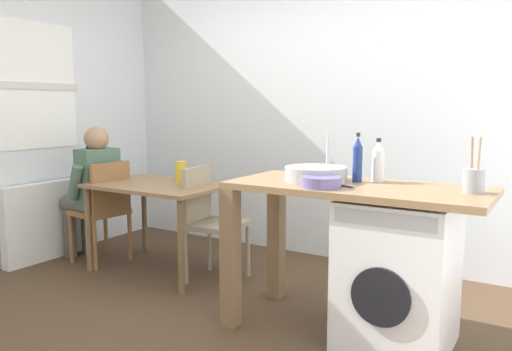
{
  "coord_description": "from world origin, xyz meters",
  "views": [
    {
      "loc": [
        1.95,
        -2.52,
        1.38
      ],
      "look_at": [
        0.12,
        0.45,
        0.9
      ],
      "focal_mm": 35.89,
      "sensor_mm": 36.0,
      "label": 1
    }
  ],
  "objects_px": {
    "dining_table": "(160,195)",
    "utensil_crock": "(474,180)",
    "seated_person": "(93,186)",
    "washing_machine": "(398,273)",
    "bottle_squat_brown": "(378,162)",
    "chair_person_seat": "(104,206)",
    "vase": "(181,172)",
    "bottle_tall_green": "(358,160)",
    "mixing_bowl": "(321,181)",
    "chair_opposite": "(209,217)"
  },
  "relations": [
    {
      "from": "washing_machine",
      "to": "mixing_bowl",
      "type": "xyz_separation_m",
      "value": [
        -0.4,
        -0.2,
        0.52
      ]
    },
    {
      "from": "seated_person",
      "to": "washing_machine",
      "type": "distance_m",
      "value": 2.81
    },
    {
      "from": "bottle_squat_brown",
      "to": "utensil_crock",
      "type": "bearing_deg",
      "value": -13.98
    },
    {
      "from": "mixing_bowl",
      "to": "utensil_crock",
      "type": "bearing_deg",
      "value": 18.09
    },
    {
      "from": "bottle_squat_brown",
      "to": "washing_machine",
      "type": "bearing_deg",
      "value": -44.05
    },
    {
      "from": "dining_table",
      "to": "utensil_crock",
      "type": "xyz_separation_m",
      "value": [
        2.45,
        -0.26,
        0.35
      ]
    },
    {
      "from": "washing_machine",
      "to": "bottle_tall_green",
      "type": "xyz_separation_m",
      "value": [
        -0.3,
        0.11,
        0.62
      ]
    },
    {
      "from": "washing_machine",
      "to": "utensil_crock",
      "type": "height_order",
      "value": "utensil_crock"
    },
    {
      "from": "dining_table",
      "to": "chair_person_seat",
      "type": "xyz_separation_m",
      "value": [
        -0.55,
        -0.11,
        -0.14
      ]
    },
    {
      "from": "mixing_bowl",
      "to": "vase",
      "type": "distance_m",
      "value": 1.66
    },
    {
      "from": "seated_person",
      "to": "bottle_tall_green",
      "type": "xyz_separation_m",
      "value": [
        2.49,
        -0.11,
        0.38
      ]
    },
    {
      "from": "chair_person_seat",
      "to": "bottle_tall_green",
      "type": "distance_m",
      "value": 2.39
    },
    {
      "from": "bottle_tall_green",
      "to": "vase",
      "type": "bearing_deg",
      "value": 169.7
    },
    {
      "from": "dining_table",
      "to": "bottle_tall_green",
      "type": "bearing_deg",
      "value": -6.3
    },
    {
      "from": "chair_person_seat",
      "to": "bottle_squat_brown",
      "type": "distance_m",
      "value": 2.49
    },
    {
      "from": "washing_machine",
      "to": "bottle_squat_brown",
      "type": "height_order",
      "value": "bottle_squat_brown"
    },
    {
      "from": "utensil_crock",
      "to": "dining_table",
      "type": "bearing_deg",
      "value": 174.04
    },
    {
      "from": "seated_person",
      "to": "bottle_squat_brown",
      "type": "bearing_deg",
      "value": -83.66
    },
    {
      "from": "washing_machine",
      "to": "mixing_bowl",
      "type": "distance_m",
      "value": 0.69
    },
    {
      "from": "chair_person_seat",
      "to": "bottle_tall_green",
      "type": "xyz_separation_m",
      "value": [
        2.33,
        -0.09,
        0.55
      ]
    },
    {
      "from": "chair_opposite",
      "to": "vase",
      "type": "bearing_deg",
      "value": -106.63
    },
    {
      "from": "mixing_bowl",
      "to": "bottle_tall_green",
      "type": "bearing_deg",
      "value": 72.48
    },
    {
      "from": "bottle_squat_brown",
      "to": "utensil_crock",
      "type": "distance_m",
      "value": 0.59
    },
    {
      "from": "washing_machine",
      "to": "vase",
      "type": "bearing_deg",
      "value": 168.07
    },
    {
      "from": "bottle_tall_green",
      "to": "utensil_crock",
      "type": "xyz_separation_m",
      "value": [
        0.67,
        -0.06,
        -0.07
      ]
    },
    {
      "from": "bottle_squat_brown",
      "to": "utensil_crock",
      "type": "relative_size",
      "value": 0.88
    },
    {
      "from": "bottle_tall_green",
      "to": "seated_person",
      "type": "bearing_deg",
      "value": 177.53
    },
    {
      "from": "seated_person",
      "to": "mixing_bowl",
      "type": "relative_size",
      "value": 5.29
    },
    {
      "from": "bottle_squat_brown",
      "to": "mixing_bowl",
      "type": "distance_m",
      "value": 0.45
    },
    {
      "from": "dining_table",
      "to": "bottle_tall_green",
      "type": "xyz_separation_m",
      "value": [
        1.78,
        -0.2,
        0.41
      ]
    },
    {
      "from": "dining_table",
      "to": "chair_person_seat",
      "type": "relative_size",
      "value": 1.22
    },
    {
      "from": "utensil_crock",
      "to": "mixing_bowl",
      "type": "bearing_deg",
      "value": -161.91
    },
    {
      "from": "mixing_bowl",
      "to": "utensil_crock",
      "type": "xyz_separation_m",
      "value": [
        0.77,
        0.25,
        0.03
      ]
    },
    {
      "from": "chair_person_seat",
      "to": "seated_person",
      "type": "xyz_separation_m",
      "value": [
        -0.16,
        0.02,
        0.16
      ]
    },
    {
      "from": "seated_person",
      "to": "washing_machine",
      "type": "relative_size",
      "value": 1.4
    },
    {
      "from": "utensil_crock",
      "to": "bottle_squat_brown",
      "type": "bearing_deg",
      "value": 166.02
    },
    {
      "from": "mixing_bowl",
      "to": "vase",
      "type": "height_order",
      "value": "mixing_bowl"
    },
    {
      "from": "chair_opposite",
      "to": "bottle_tall_green",
      "type": "xyz_separation_m",
      "value": [
        1.31,
        -0.24,
        0.55
      ]
    },
    {
      "from": "dining_table",
      "to": "bottle_tall_green",
      "type": "height_order",
      "value": "bottle_tall_green"
    },
    {
      "from": "chair_opposite",
      "to": "seated_person",
      "type": "xyz_separation_m",
      "value": [
        -1.18,
        -0.13,
        0.16
      ]
    },
    {
      "from": "seated_person",
      "to": "bottle_tall_green",
      "type": "height_order",
      "value": "bottle_tall_green"
    },
    {
      "from": "chair_opposite",
      "to": "utensil_crock",
      "type": "relative_size",
      "value": 3.0
    },
    {
      "from": "washing_machine",
      "to": "bottle_tall_green",
      "type": "relative_size",
      "value": 2.88
    },
    {
      "from": "bottle_tall_green",
      "to": "chair_person_seat",
      "type": "bearing_deg",
      "value": 177.84
    },
    {
      "from": "dining_table",
      "to": "utensil_crock",
      "type": "height_order",
      "value": "utensil_crock"
    },
    {
      "from": "seated_person",
      "to": "mixing_bowl",
      "type": "height_order",
      "value": "seated_person"
    },
    {
      "from": "bottle_tall_green",
      "to": "dining_table",
      "type": "bearing_deg",
      "value": 173.7
    },
    {
      "from": "vase",
      "to": "mixing_bowl",
      "type": "bearing_deg",
      "value": -21.54
    },
    {
      "from": "mixing_bowl",
      "to": "chair_opposite",
      "type": "bearing_deg",
      "value": 155.64
    },
    {
      "from": "dining_table",
      "to": "vase",
      "type": "relative_size",
      "value": 5.95
    }
  ]
}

